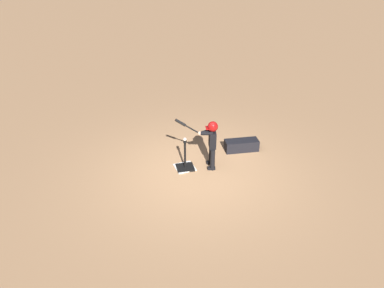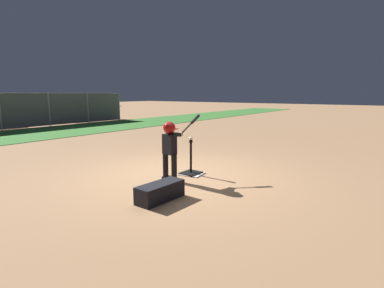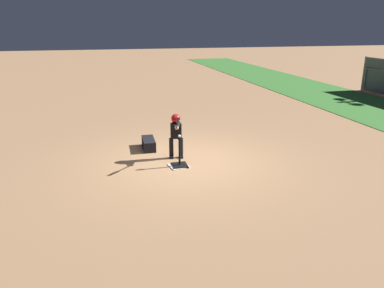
{
  "view_description": "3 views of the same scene",
  "coord_description": "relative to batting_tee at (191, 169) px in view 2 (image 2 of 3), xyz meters",
  "views": [
    {
      "loc": [
        1.59,
        7.0,
        4.75
      ],
      "look_at": [
        0.13,
        0.04,
        0.79
      ],
      "focal_mm": 35.0,
      "sensor_mm": 36.0,
      "label": 1
    },
    {
      "loc": [
        -4.71,
        -3.91,
        1.69
      ],
      "look_at": [
        0.14,
        -0.33,
        0.67
      ],
      "focal_mm": 28.0,
      "sensor_mm": 36.0,
      "label": 2
    },
    {
      "loc": [
        8.61,
        -2.06,
        3.33
      ],
      "look_at": [
        0.26,
        0.07,
        0.55
      ],
      "focal_mm": 35.0,
      "sensor_mm": 36.0,
      "label": 3
    }
  ],
  "objects": [
    {
      "name": "ground_plane",
      "position": [
        -0.24,
        0.23,
        -0.11
      ],
      "size": [
        90.0,
        90.0,
        0.0
      ],
      "primitive_type": "plane",
      "color": "#AD7F56"
    },
    {
      "name": "home_plate",
      "position": [
        0.01,
        -0.03,
        -0.1
      ],
      "size": [
        0.51,
        0.51,
        0.02
      ],
      "primitive_type": "cube",
      "rotation": [
        0.0,
        0.0,
        0.17
      ],
      "color": "white",
      "rests_on": "ground_plane"
    },
    {
      "name": "batting_tee",
      "position": [
        0.0,
        0.0,
        0.0
      ],
      "size": [
        0.41,
        0.36,
        0.73
      ],
      "color": "black",
      "rests_on": "ground_plane"
    },
    {
      "name": "batter_child",
      "position": [
        -0.59,
        0.04,
        0.63
      ],
      "size": [
        0.96,
        0.38,
        1.27
      ],
      "color": "black",
      "rests_on": "ground_plane"
    },
    {
      "name": "baseball",
      "position": [
        0.0,
        0.0,
        0.66
      ],
      "size": [
        0.07,
        0.07,
        0.07
      ],
      "primitive_type": "sphere",
      "color": "white",
      "rests_on": "batting_tee"
    },
    {
      "name": "bleachers_left_center",
      "position": [
        6.61,
        12.88,
        0.33
      ],
      "size": [
        3.6,
        1.87,
        0.91
      ],
      "color": "gray",
      "rests_on": "ground_plane"
    },
    {
      "name": "equipment_bag",
      "position": [
        -1.55,
        -0.54,
        0.03
      ],
      "size": [
        0.85,
        0.35,
        0.28
      ],
      "primitive_type": "cube",
      "rotation": [
        0.0,
        0.0,
        -0.04
      ],
      "color": "black",
      "rests_on": "ground_plane"
    }
  ]
}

